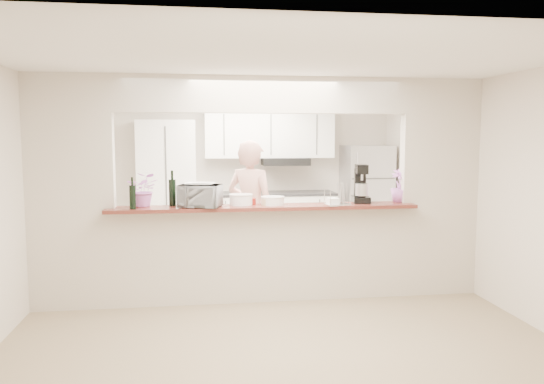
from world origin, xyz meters
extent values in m
plane|color=#9B8C69|center=(0.00, 0.00, 0.00)|extent=(6.00, 6.00, 0.00)
cube|color=beige|center=(0.00, 1.55, 0.01)|extent=(5.00, 2.90, 0.01)
cube|color=beige|center=(-2.05, 0.00, 1.25)|extent=(0.90, 0.15, 2.50)
cube|color=beige|center=(2.05, 0.00, 1.25)|extent=(0.90, 0.15, 2.50)
cube|color=beige|center=(0.00, 0.00, 2.30)|extent=(3.20, 0.15, 0.40)
cube|color=beige|center=(0.00, 0.00, 0.53)|extent=(3.20, 0.15, 1.05)
cube|color=brown|center=(0.00, -0.05, 1.07)|extent=(3.40, 0.38, 0.04)
cube|color=white|center=(-1.20, 2.70, 1.05)|extent=(0.90, 0.60, 2.10)
cube|color=white|center=(0.45, 2.70, 0.45)|extent=(2.10, 0.60, 0.90)
cube|color=#2E2E30|center=(0.45, 2.70, 0.92)|extent=(2.10, 0.62, 0.04)
cube|color=white|center=(0.45, 2.83, 1.88)|extent=(2.10, 0.35, 0.75)
cube|color=black|center=(0.70, 2.72, 1.44)|extent=(0.75, 0.45, 0.12)
cube|color=black|center=(1.20, 2.40, 0.50)|extent=(0.55, 0.02, 0.55)
cube|color=#BCBBC1|center=(2.05, 2.65, 0.85)|extent=(0.75, 0.70, 1.70)
imported|color=#DA73BF|center=(-1.30, 0.05, 1.27)|extent=(0.38, 0.34, 0.37)
cylinder|color=black|center=(-1.40, -0.15, 1.21)|extent=(0.07, 0.07, 0.25)
cylinder|color=black|center=(-1.40, -0.15, 1.38)|extent=(0.02, 0.02, 0.09)
cylinder|color=black|center=(-1.00, 0.07, 1.23)|extent=(0.08, 0.08, 0.29)
cylinder|color=black|center=(-1.00, 0.07, 1.43)|extent=(0.03, 0.03, 0.10)
imported|color=#9D9DA1|center=(-0.70, -0.09, 1.21)|extent=(0.50, 0.41, 0.24)
imported|color=white|center=(-0.70, 0.05, 1.21)|extent=(0.41, 0.41, 0.25)
cylinder|color=white|center=(-0.25, 0.03, 1.15)|extent=(0.25, 0.25, 0.11)
cylinder|color=white|center=(-0.25, 0.03, 1.21)|extent=(0.26, 0.26, 0.01)
cylinder|color=white|center=(0.10, -0.01, 1.13)|extent=(0.26, 0.26, 0.09)
cylinder|color=white|center=(0.10, -0.01, 1.18)|extent=(0.27, 0.27, 0.01)
cylinder|color=maroon|center=(-0.15, 0.08, 1.12)|extent=(0.15, 0.15, 0.07)
cylinder|color=#C1B288|center=(0.05, -0.03, 1.13)|extent=(0.16, 0.16, 0.07)
cube|color=silver|center=(0.80, -0.15, 1.10)|extent=(0.30, 0.22, 0.02)
cube|color=white|center=(0.80, -0.15, 1.14)|extent=(0.14, 0.14, 0.07)
cube|color=black|center=(1.13, 0.05, 1.13)|extent=(0.23, 0.32, 0.07)
cube|color=black|center=(1.15, 0.15, 1.32)|extent=(0.14, 0.12, 0.31)
cube|color=black|center=(1.13, 0.04, 1.48)|extent=(0.17, 0.27, 0.10)
cylinder|color=#B7B7BC|center=(1.12, -0.01, 1.25)|extent=(0.15, 0.15, 0.14)
imported|color=#AC62B6|center=(1.60, 0.05, 1.28)|extent=(0.24, 0.24, 0.38)
imported|color=#D89A8C|center=(-0.06, 0.80, 0.90)|extent=(0.78, 0.72, 1.79)
camera|label=1|loc=(-0.72, -5.80, 1.85)|focal=35.00mm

